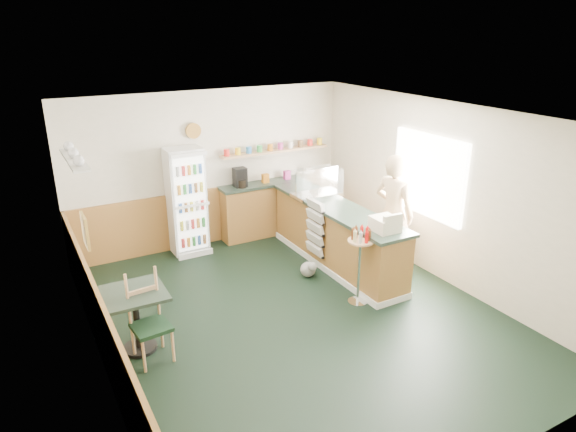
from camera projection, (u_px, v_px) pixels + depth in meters
ground at (297, 316)px, 6.95m from camera, size 6.00×6.00×0.00m
room_envelope at (256, 197)px, 6.91m from camera, size 5.04×6.02×2.72m
service_counter at (336, 238)px, 8.28m from camera, size 0.68×3.01×1.01m
back_counter at (277, 204)px, 9.59m from camera, size 2.24×0.42×1.69m
drinks_fridge at (187, 202)px, 8.61m from camera, size 0.60×0.52×1.82m
display_case at (317, 183)px, 8.51m from camera, size 0.81×0.42×0.46m
cash_register at (385, 224)px, 7.11m from camera, size 0.35×0.37×0.20m
shopkeeper at (393, 213)px, 8.00m from camera, size 0.60×0.73×1.89m
condiment_stand at (360, 254)px, 7.03m from camera, size 0.36×0.36×1.12m
newspaper_rack at (315, 228)px, 8.11m from camera, size 0.09×0.46×0.92m
cafe_table at (136, 309)px, 6.05m from camera, size 0.72×0.72×0.78m
cafe_chair at (148, 314)px, 5.93m from camera, size 0.44×0.44×1.09m
dog_doorstop at (309, 269)px, 7.98m from camera, size 0.24×0.31×0.29m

